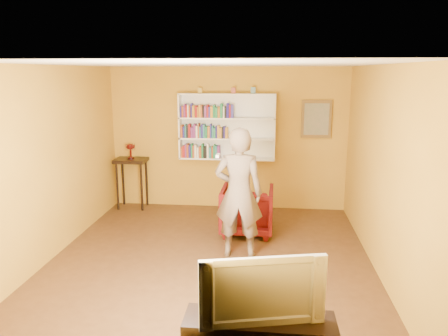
{
  "coord_description": "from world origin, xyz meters",
  "views": [
    {
      "loc": [
        0.79,
        -5.73,
        2.61
      ],
      "look_at": [
        0.11,
        0.75,
        1.16
      ],
      "focal_mm": 35.0,
      "sensor_mm": 36.0,
      "label": 1
    }
  ],
  "objects": [
    {
      "name": "ornament_centre",
      "position": [
        0.12,
        2.35,
        2.27
      ],
      "size": [
        0.08,
        0.08,
        0.11
      ],
      "primitive_type": "cube",
      "color": "#A44636",
      "rests_on": "bookshelf"
    },
    {
      "name": "bookshelf",
      "position": [
        0.0,
        2.41,
        1.59
      ],
      "size": [
        1.8,
        0.29,
        1.23
      ],
      "color": "white",
      "rests_on": "room_shell"
    },
    {
      "name": "armchair",
      "position": [
        0.46,
        1.1,
        0.39
      ],
      "size": [
        0.85,
        0.87,
        0.78
      ],
      "primitive_type": "imported",
      "rotation": [
        0.0,
        0.0,
        3.12
      ],
      "color": "#460509",
      "rests_on": "ground"
    },
    {
      "name": "television",
      "position": [
        0.74,
        -2.25,
        0.79
      ],
      "size": [
        1.09,
        0.39,
        0.63
      ],
      "primitive_type": "imported",
      "rotation": [
        0.0,
        0.0,
        0.23
      ],
      "color": "black",
      "rests_on": "tv_cabinet"
    },
    {
      "name": "framed_painting",
      "position": [
        1.65,
        2.46,
        1.75
      ],
      "size": [
        0.55,
        0.05,
        0.7
      ],
      "color": "brown",
      "rests_on": "room_shell"
    },
    {
      "name": "game_remote",
      "position": [
        0.13,
        -0.22,
        1.55
      ],
      "size": [
        0.04,
        0.15,
        0.04
      ],
      "primitive_type": "cube",
      "color": "white",
      "rests_on": "person"
    },
    {
      "name": "ruby_lustre",
      "position": [
        -1.84,
        2.25,
        1.18
      ],
      "size": [
        0.18,
        0.18,
        0.29
      ],
      "color": "maroon",
      "rests_on": "console_table"
    },
    {
      "name": "room_shell",
      "position": [
        0.0,
        0.0,
        1.02
      ],
      "size": [
        5.3,
        5.8,
        2.88
      ],
      "color": "#412815",
      "rests_on": "ground"
    },
    {
      "name": "person",
      "position": [
        0.38,
        0.17,
        0.94
      ],
      "size": [
        0.69,
        0.46,
        1.87
      ],
      "primitive_type": "imported",
      "rotation": [
        0.0,
        0.0,
        3.12
      ],
      "color": "#69594D",
      "rests_on": "ground"
    },
    {
      "name": "console_table",
      "position": [
        -1.84,
        2.25,
        0.81
      ],
      "size": [
        0.6,
        0.45,
        0.97
      ],
      "color": "black",
      "rests_on": "ground"
    },
    {
      "name": "ornament_right",
      "position": [
        0.48,
        2.35,
        2.27
      ],
      "size": [
        0.08,
        0.08,
        0.12
      ],
      "primitive_type": "cube",
      "color": "slate",
      "rests_on": "bookshelf"
    },
    {
      "name": "books_row_lower",
      "position": [
        -0.49,
        2.3,
        1.13
      ],
      "size": [
        0.73,
        0.19,
        0.27
      ],
      "color": "#9A431C",
      "rests_on": "bookshelf"
    },
    {
      "name": "books_row_upper",
      "position": [
        -0.36,
        2.3,
        1.89
      ],
      "size": [
        0.98,
        0.19,
        0.27
      ],
      "color": "navy",
      "rests_on": "bookshelf"
    },
    {
      "name": "books_row_middle",
      "position": [
        -0.42,
        2.3,
        1.51
      ],
      "size": [
        0.88,
        0.19,
        0.27
      ],
      "color": "#9A431C",
      "rests_on": "bookshelf"
    },
    {
      "name": "ornament_left",
      "position": [
        -0.5,
        2.35,
        2.27
      ],
      "size": [
        0.07,
        0.07,
        0.1
      ],
      "primitive_type": "cube",
      "color": "#B59633",
      "rests_on": "bookshelf"
    }
  ]
}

